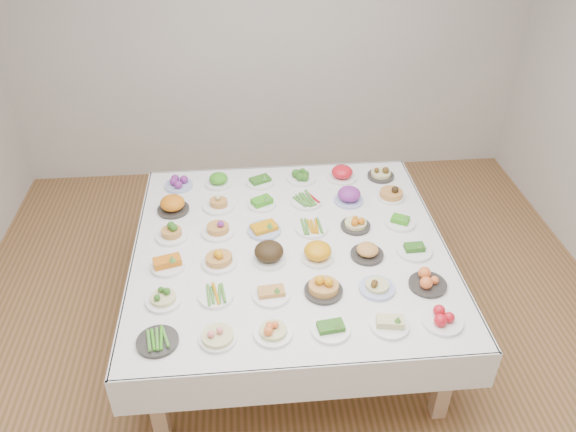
{
  "coord_description": "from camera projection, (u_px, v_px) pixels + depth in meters",
  "views": [
    {
      "loc": [
        -0.3,
        -2.76,
        3.09
      ],
      "look_at": [
        -0.01,
        0.35,
        0.88
      ],
      "focal_mm": 35.0,
      "sensor_mm": 36.0,
      "label": 1
    }
  ],
  "objects": [
    {
      "name": "display_table",
      "position": [
        290.0,
        252.0,
        3.82
      ],
      "size": [
        2.1,
        2.1,
        0.75
      ],
      "color": "white",
      "rests_on": "ground"
    },
    {
      "name": "dish_3",
      "position": [
        331.0,
        327.0,
        3.11
      ],
      "size": [
        0.22,
        0.22,
        0.09
      ],
      "color": "white",
      "rests_on": "display_table"
    },
    {
      "name": "dish_33",
      "position": [
        302.0,
        175.0,
        4.42
      ],
      "size": [
        0.22,
        0.22,
        0.11
      ],
      "color": "white",
      "rests_on": "display_table"
    },
    {
      "name": "dish_30",
      "position": [
        178.0,
        182.0,
        4.35
      ],
      "size": [
        0.21,
        0.21,
        0.09
      ],
      "color": "#4C66B2",
      "rests_on": "display_table"
    },
    {
      "name": "room_envelope",
      "position": [
        296.0,
        108.0,
        2.99
      ],
      "size": [
        5.02,
        5.02,
        2.81
      ],
      "color": "#95623E",
      "rests_on": "ground"
    },
    {
      "name": "dish_14",
      "position": [
        269.0,
        253.0,
        3.6
      ],
      "size": [
        0.22,
        0.22,
        0.13
      ],
      "color": "white",
      "rests_on": "display_table"
    },
    {
      "name": "dish_15",
      "position": [
        318.0,
        253.0,
        3.62
      ],
      "size": [
        0.21,
        0.21,
        0.12
      ],
      "color": "white",
      "rests_on": "display_table"
    },
    {
      "name": "dish_5",
      "position": [
        443.0,
        317.0,
        3.16
      ],
      "size": [
        0.23,
        0.23,
        0.1
      ],
      "color": "white",
      "rests_on": "display_table"
    },
    {
      "name": "dish_22",
      "position": [
        356.0,
        221.0,
        3.9
      ],
      "size": [
        0.21,
        0.21,
        0.12
      ],
      "color": "#2B2926",
      "rests_on": "display_table"
    },
    {
      "name": "dish_0",
      "position": [
        157.0,
        340.0,
        3.05
      ],
      "size": [
        0.23,
        0.23,
        0.05
      ],
      "color": "#2B2926",
      "rests_on": "display_table"
    },
    {
      "name": "dish_32",
      "position": [
        260.0,
        180.0,
        4.39
      ],
      "size": [
        0.22,
        0.22,
        0.09
      ],
      "color": "white",
      "rests_on": "display_table"
    },
    {
      "name": "dish_16",
      "position": [
        367.0,
        250.0,
        3.65
      ],
      "size": [
        0.21,
        0.21,
        0.11
      ],
      "color": "#2B2926",
      "rests_on": "display_table"
    },
    {
      "name": "dish_7",
      "position": [
        216.0,
        295.0,
        3.34
      ],
      "size": [
        0.21,
        0.21,
        0.05
      ],
      "color": "white",
      "rests_on": "display_table"
    },
    {
      "name": "dish_35",
      "position": [
        381.0,
        171.0,
        4.45
      ],
      "size": [
        0.22,
        0.22,
        0.12
      ],
      "color": "#2B2926",
      "rests_on": "display_table"
    },
    {
      "name": "dish_12",
      "position": [
        167.0,
        262.0,
        3.56
      ],
      "size": [
        0.22,
        0.22,
        0.1
      ],
      "color": "white",
      "rests_on": "display_table"
    },
    {
      "name": "dish_24",
      "position": [
        173.0,
        204.0,
        4.07
      ],
      "size": [
        0.23,
        0.23,
        0.13
      ],
      "color": "#2B2926",
      "rests_on": "display_table"
    },
    {
      "name": "dish_23",
      "position": [
        400.0,
        220.0,
        3.95
      ],
      "size": [
        0.21,
        0.21,
        0.09
      ],
      "color": "white",
      "rests_on": "display_table"
    },
    {
      "name": "dish_26",
      "position": [
        262.0,
        202.0,
        4.13
      ],
      "size": [
        0.2,
        0.2,
        0.09
      ],
      "color": "white",
      "rests_on": "display_table"
    },
    {
      "name": "dish_9",
      "position": [
        324.0,
        284.0,
        3.35
      ],
      "size": [
        0.23,
        0.23,
        0.15
      ],
      "color": "#2B2926",
      "rests_on": "display_table"
    },
    {
      "name": "dish_10",
      "position": [
        377.0,
        284.0,
        3.38
      ],
      "size": [
        0.21,
        0.21,
        0.11
      ],
      "color": "#4C66B2",
      "rests_on": "display_table"
    },
    {
      "name": "dish_2",
      "position": [
        273.0,
        328.0,
        3.08
      ],
      "size": [
        0.21,
        0.21,
        0.12
      ],
      "color": "white",
      "rests_on": "display_table"
    },
    {
      "name": "dish_8",
      "position": [
        271.0,
        292.0,
        3.35
      ],
      "size": [
        0.22,
        0.22,
        0.09
      ],
      "color": "white",
      "rests_on": "display_table"
    },
    {
      "name": "dish_1",
      "position": [
        217.0,
        333.0,
        3.05
      ],
      "size": [
        0.2,
        0.2,
        0.12
      ],
      "color": "white",
      "rests_on": "display_table"
    },
    {
      "name": "dish_29",
      "position": [
        391.0,
        192.0,
        4.2
      ],
      "size": [
        0.2,
        0.2,
        0.12
      ],
      "color": "white",
      "rests_on": "display_table"
    },
    {
      "name": "dish_34",
      "position": [
        342.0,
        172.0,
        4.43
      ],
      "size": [
        0.23,
        0.23,
        0.13
      ],
      "color": "white",
      "rests_on": "display_table"
    },
    {
      "name": "dish_11",
      "position": [
        428.0,
        280.0,
        3.41
      ],
      "size": [
        0.23,
        0.23,
        0.11
      ],
      "color": "#2B2926",
      "rests_on": "display_table"
    },
    {
      "name": "dish_6",
      "position": [
        163.0,
        295.0,
        3.29
      ],
      "size": [
        0.21,
        0.21,
        0.12
      ],
      "color": "white",
      "rests_on": "display_table"
    },
    {
      "name": "dish_20",
      "position": [
        264.0,
        227.0,
        3.87
      ],
      "size": [
        0.23,
        0.23,
        0.1
      ],
      "color": "#4C66B2",
      "rests_on": "display_table"
    },
    {
      "name": "dish_18",
      "position": [
        171.0,
        231.0,
        3.81
      ],
      "size": [
        0.22,
        0.22,
        0.13
      ],
      "color": "white",
      "rests_on": "display_table"
    },
    {
      "name": "dish_28",
      "position": [
        349.0,
        194.0,
        4.16
      ],
      "size": [
        0.21,
        0.21,
        0.14
      ],
      "color": "#4C66B2",
      "rests_on": "display_table"
    },
    {
      "name": "dish_25",
      "position": [
        219.0,
        202.0,
        4.11
      ],
      "size": [
        0.23,
        0.23,
        0.12
      ],
      "color": "white",
      "rests_on": "display_table"
    },
    {
      "name": "dish_27",
      "position": [
        306.0,
        200.0,
        4.17
      ],
      "size": [
        0.24,
        0.23,
        0.06
      ],
      "color": "white",
      "rests_on": "display_table"
    },
    {
      "name": "dish_19",
      "position": [
        218.0,
        227.0,
        3.85
      ],
      "size": [
        0.22,
        0.22,
        0.12
      ],
      "color": "white",
      "rests_on": "display_table"
    },
    {
      "name": "dish_21",
      "position": [
        312.0,
        227.0,
        3.9
      ],
      "size": [
        0.22,
        0.22,
        0.05
      ],
      "color": "white",
      "rests_on": "display_table"
    },
    {
      "name": "dish_17",
      "position": [
        414.0,
        248.0,
        3.69
      ],
      "size": [
        0.23,
        0.23,
        0.09
      ],
      "color": "white",
      "rests_on": "display_table"
    },
    {
      "name": "dish_31",
      "position": [
        219.0,
        180.0,
        4.37
      ],
      "size": [
        0.2,
        0.2,
        0.11
      ],
      "color": "white",
      "rests_on": "display_table"
    },
    {
      "name": "dish_4",
      "position": [
        390.0,
        323.0,
        3.14
      ],
      "size": [
        0.21,
        0.21,
        0.09
      ],
      "color": "white",
      "rests_on": "display_table"
    },
    {
      "name": "dish_13",
      "position": [
        219.0,
        257.0,
        3.58
      ],
      "size": [
        0.22,
        0.22,
        0.13
      ],
      "color": "white",
      "rests_on": "display_table"
    }
  ]
}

